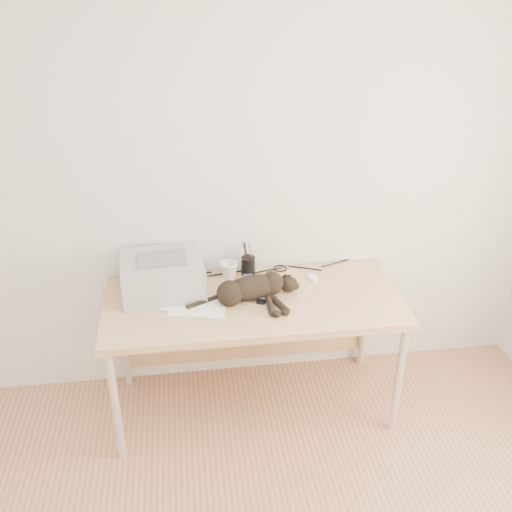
{
  "coord_description": "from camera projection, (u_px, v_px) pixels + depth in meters",
  "views": [
    {
      "loc": [
        -0.35,
        -1.19,
        2.37
      ],
      "look_at": [
        0.01,
        1.34,
        1.03
      ],
      "focal_mm": 40.0,
      "sensor_mm": 36.0,
      "label": 1
    }
  ],
  "objects": [
    {
      "name": "remote_grey",
      "position": [
        248.0,
        275.0,
        3.28
      ],
      "size": [
        0.07,
        0.18,
        0.02
      ],
      "primitive_type": "cube",
      "rotation": [
        0.0,
        0.0,
        0.12
      ],
      "color": "slate",
      "rests_on": "desk"
    },
    {
      "name": "pen_cup",
      "position": [
        248.0,
        265.0,
        3.29
      ],
      "size": [
        0.08,
        0.08,
        0.2
      ],
      "color": "black",
      "rests_on": "desk"
    },
    {
      "name": "mouse",
      "position": [
        312.0,
        275.0,
        3.26
      ],
      "size": [
        0.08,
        0.11,
        0.03
      ],
      "primitive_type": "ellipsoid",
      "rotation": [
        0.0,
        0.0,
        0.14
      ],
      "color": "white",
      "rests_on": "desk"
    },
    {
      "name": "cat",
      "position": [
        250.0,
        290.0,
        3.04
      ],
      "size": [
        0.63,
        0.3,
        0.14
      ],
      "rotation": [
        0.0,
        0.0,
        0.22
      ],
      "color": "black",
      "rests_on": "desk"
    },
    {
      "name": "desk",
      "position": [
        252.0,
        311.0,
        3.2
      ],
      "size": [
        1.6,
        0.7,
        0.74
      ],
      "color": "tan",
      "rests_on": "floor"
    },
    {
      "name": "remote_black",
      "position": [
        264.0,
        295.0,
        3.09
      ],
      "size": [
        0.1,
        0.17,
        0.02
      ],
      "primitive_type": "cube",
      "rotation": [
        0.0,
        0.0,
        -0.38
      ],
      "color": "black",
      "rests_on": "desk"
    },
    {
      "name": "cable_tangle",
      "position": [
        247.0,
        271.0,
        3.34
      ],
      "size": [
        1.36,
        0.08,
        0.01
      ],
      "primitive_type": null,
      "color": "black",
      "rests_on": "desk"
    },
    {
      "name": "mug",
      "position": [
        229.0,
        270.0,
        3.25
      ],
      "size": [
        0.15,
        0.15,
        0.1
      ],
      "primitive_type": "imported",
      "rotation": [
        0.0,
        0.0,
        0.76
      ],
      "color": "white",
      "rests_on": "desk"
    },
    {
      "name": "printer",
      "position": [
        162.0,
        275.0,
        3.1
      ],
      "size": [
        0.46,
        0.4,
        0.21
      ],
      "color": "#A0A0A5",
      "rests_on": "desk"
    },
    {
      "name": "papers",
      "position": [
        195.0,
        305.0,
        3.01
      ],
      "size": [
        0.37,
        0.31,
        0.01
      ],
      "color": "white",
      "rests_on": "desk"
    },
    {
      "name": "wall_back",
      "position": [
        245.0,
        178.0,
        3.12
      ],
      "size": [
        3.5,
        0.0,
        3.5
      ],
      "primitive_type": "plane",
      "rotation": [
        1.57,
        0.0,
        0.0
      ],
      "color": "silver",
      "rests_on": "floor"
    }
  ]
}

